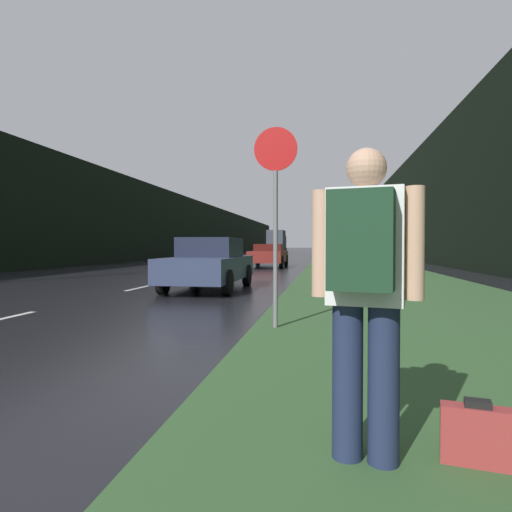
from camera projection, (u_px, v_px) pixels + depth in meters
The scene contains 12 objects.
grass_verge at pixel (348, 260), 38.58m from camera, with size 6.00×240.00×0.02m, color #33562D.
lane_stripe_c at pixel (147, 286), 14.02m from camera, with size 0.12×3.00×0.01m, color silver.
lane_stripe_d at pixel (206, 273), 20.93m from camera, with size 0.12×3.00×0.01m, color silver.
lane_stripe_e at pixel (236, 266), 27.85m from camera, with size 0.12×3.00×0.01m, color silver.
treeline_far_side at pixel (183, 228), 51.07m from camera, with size 2.00×140.00×6.54m, color black.
treeline_near_side at pixel (403, 216), 47.45m from camera, with size 2.00×140.00×8.71m, color black.
stop_sign at pixel (276, 207), 6.80m from camera, with size 0.65×0.07×3.01m.
hitchhiker_with_backpack at pixel (365, 284), 2.54m from camera, with size 0.61×0.49×1.79m.
suitcase at pixel (477, 437), 2.54m from camera, with size 0.40×0.20×0.39m.
car_passing_near at pixel (209, 264), 12.96m from camera, with size 1.88×4.61×1.48m.
car_passing_far at pixel (269, 255), 26.53m from camera, with size 1.96×4.78×1.34m.
delivery_truck at pixel (277, 242), 71.56m from camera, with size 2.65×7.17×3.63m.
Camera 1 is at (5.45, 0.70, 1.24)m, focal length 32.00 mm.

